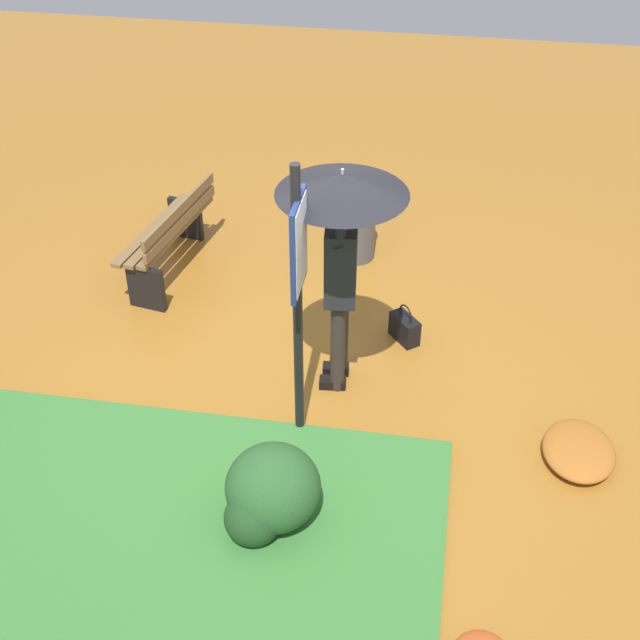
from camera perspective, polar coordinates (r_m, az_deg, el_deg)
ground_plane at (r=7.26m, az=-0.72°, el=-5.05°), size 18.00×18.00×0.00m
person_with_umbrella at (r=6.45m, az=1.39°, el=6.15°), size 0.96×0.96×2.04m
info_sign_post at (r=6.08m, az=-1.41°, el=2.82°), size 0.44×0.07×2.30m
handbag at (r=7.81m, az=5.49°, el=-0.52°), size 0.32×0.30×0.37m
park_bench at (r=8.66m, az=-9.71°, el=5.41°), size 1.40×0.61×0.75m
trash_bin at (r=8.78m, az=2.31°, el=6.51°), size 0.42×0.42×0.83m
shrub_cluster at (r=6.15m, az=-3.30°, el=-11.11°), size 0.73×0.66×0.60m
leaf_pile_by_bench at (r=6.99m, az=16.38°, el=-8.10°), size 0.68×0.54×0.15m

